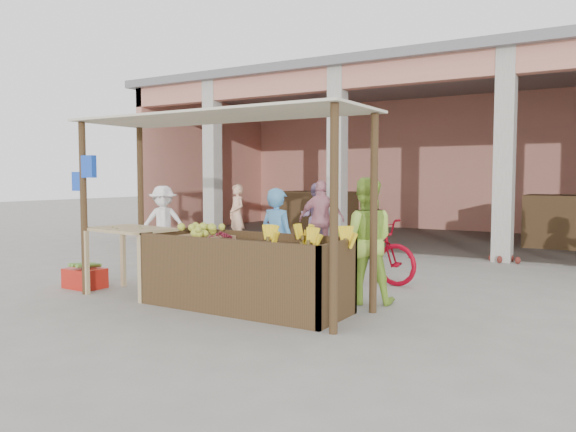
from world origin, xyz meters
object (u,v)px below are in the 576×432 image
Objects in this scene: fruit_stall at (244,276)px; motorcycle at (360,249)px; vendor_green at (365,237)px; red_crate at (85,278)px; vendor_blue at (277,238)px; side_table at (131,238)px.

fruit_stall is 2.43m from motorcycle.
vendor_green is at bearing 42.08° from fruit_stall.
motorcycle is at bearing 39.15° from red_crate.
fruit_stall is at bearing 104.73° from vendor_blue.
side_table is at bearing -1.72° from vendor_green.
vendor_green is 0.87× the size of motorcycle.
red_crate is 4.12m from motorcycle.
motorcycle is (-0.64, 1.33, -0.34)m from vendor_green.
vendor_green is (1.24, 0.12, 0.07)m from vendor_blue.
vendor_green reaches higher than vendor_blue.
vendor_blue reaches higher than red_crate.
vendor_blue reaches higher than fruit_stall.
motorcycle is at bearing 54.72° from side_table.
side_table is 3.18m from vendor_green.
fruit_stall is 1.00m from vendor_blue.
fruit_stall is 1.62m from vendor_green.
side_table is 1.10m from red_crate.
red_crate is at bearing -5.83° from vendor_green.
vendor_green reaches higher than fruit_stall.
motorcycle reaches higher than red_crate.
vendor_blue is at bearing 163.06° from motorcycle.
vendor_green is 1.52m from motorcycle.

